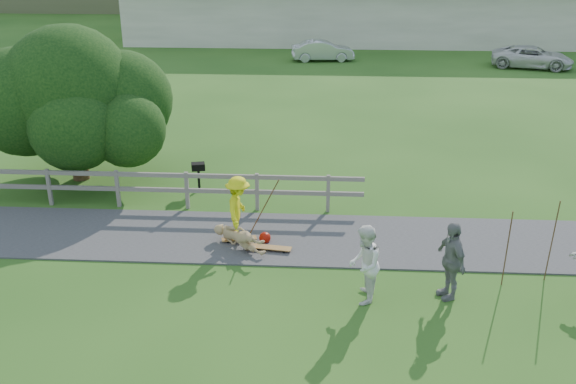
% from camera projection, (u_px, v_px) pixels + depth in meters
% --- Properties ---
extents(ground, '(260.00, 260.00, 0.00)m').
position_uv_depth(ground, '(243.00, 266.00, 15.21)').
color(ground, '#245017').
rests_on(ground, ground).
extents(path, '(34.00, 3.00, 0.04)m').
position_uv_depth(path, '(250.00, 237.00, 16.59)').
color(path, '#333436').
rests_on(path, ground).
extents(fence, '(15.05, 0.10, 1.10)m').
position_uv_depth(fence, '(96.00, 183.00, 18.25)').
color(fence, '#656159').
rests_on(fence, ground).
extents(strip_mall, '(32.50, 10.75, 5.10)m').
position_uv_depth(strip_mall, '(358.00, 2.00, 46.29)').
color(strip_mall, '#B8B3A2').
rests_on(strip_mall, ground).
extents(skater_rider, '(0.67, 1.11, 1.68)m').
position_uv_depth(skater_rider, '(238.00, 212.00, 16.05)').
color(skater_rider, yellow).
rests_on(skater_rider, ground).
extents(skater_fallen, '(1.36, 1.50, 0.60)m').
position_uv_depth(skater_fallen, '(239.00, 238.00, 15.93)').
color(skater_fallen, tan).
rests_on(skater_fallen, ground).
extents(spectator_a, '(0.76, 0.93, 1.74)m').
position_uv_depth(spectator_a, '(364.00, 265.00, 13.47)').
color(spectator_a, white).
rests_on(spectator_a, ground).
extents(spectator_b, '(0.74, 1.12, 1.77)m').
position_uv_depth(spectator_b, '(451.00, 260.00, 13.62)').
color(spectator_b, slate).
rests_on(spectator_b, ground).
extents(car_silver, '(3.87, 1.77, 1.23)m').
position_uv_depth(car_silver, '(323.00, 51.00, 38.82)').
color(car_silver, silver).
rests_on(car_silver, ground).
extents(car_white, '(4.89, 3.20, 1.25)m').
position_uv_depth(car_white, '(532.00, 57.00, 36.81)').
color(car_white, silver).
rests_on(car_white, ground).
extents(tree, '(6.32, 6.32, 4.07)m').
position_uv_depth(tree, '(74.00, 117.00, 19.78)').
color(tree, black).
rests_on(tree, ground).
extents(bbq, '(0.46, 0.40, 0.87)m').
position_uv_depth(bbq, '(199.00, 177.00, 19.49)').
color(bbq, black).
rests_on(bbq, ground).
extents(longboard_rider, '(0.92, 0.41, 0.10)m').
position_uv_depth(longboard_rider, '(239.00, 240.00, 16.35)').
color(longboard_rider, olive).
rests_on(longboard_rider, ground).
extents(longboard_fallen, '(1.03, 0.38, 0.11)m').
position_uv_depth(longboard_fallen, '(271.00, 249.00, 15.88)').
color(longboard_fallen, olive).
rests_on(longboard_fallen, ground).
extents(helmet, '(0.30, 0.30, 0.30)m').
position_uv_depth(helmet, '(265.00, 238.00, 16.27)').
color(helmet, '#A31204').
rests_on(helmet, ground).
extents(pole_rider, '(0.03, 0.03, 1.77)m').
position_uv_depth(pole_rider, '(264.00, 205.00, 16.37)').
color(pole_rider, '#533621').
rests_on(pole_rider, ground).
extents(pole_spec_left, '(0.03, 0.03, 1.81)m').
position_uv_depth(pole_spec_left, '(507.00, 249.00, 14.06)').
color(pole_spec_left, '#533621').
rests_on(pole_spec_left, ground).
extents(pole_spec_right, '(0.03, 0.03, 1.96)m').
position_uv_depth(pole_spec_right, '(552.00, 241.00, 14.23)').
color(pole_spec_right, '#533621').
rests_on(pole_spec_right, ground).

